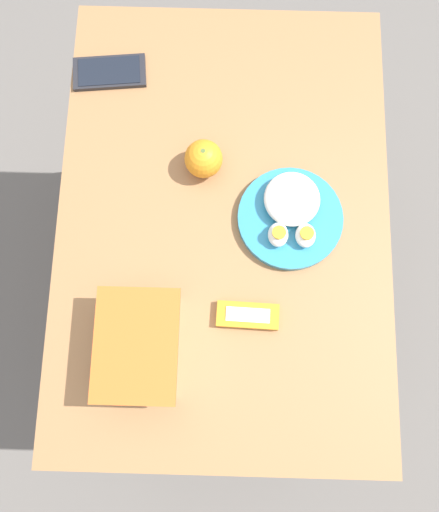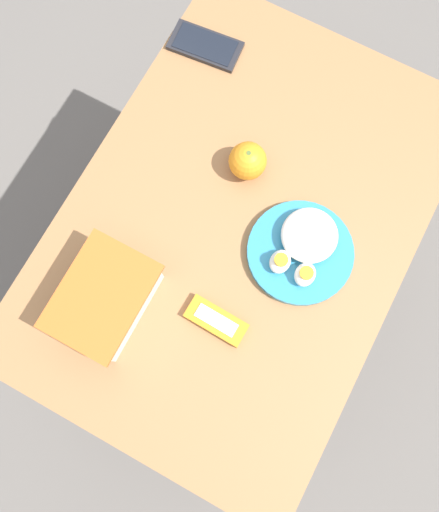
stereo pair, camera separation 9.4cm
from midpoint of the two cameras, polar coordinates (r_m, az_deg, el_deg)
ground_plane at (r=1.75m, az=-1.39°, el=-3.35°), size 10.00×10.00×0.00m
table at (r=1.11m, az=-2.20°, el=2.02°), size 0.96×0.66×0.77m
food_container at (r=0.93m, az=-12.20°, el=-10.69°), size 0.20×0.15×0.09m
orange_fruit at (r=1.00m, az=-4.78°, el=10.45°), size 0.08×0.08×0.08m
rice_plate at (r=0.98m, az=5.24°, el=4.42°), size 0.21×0.21×0.06m
candy_bar at (r=0.95m, az=0.17°, el=-7.45°), size 0.05×0.12×0.02m
cell_phone at (r=1.15m, az=-15.07°, el=19.17°), size 0.09×0.16×0.01m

